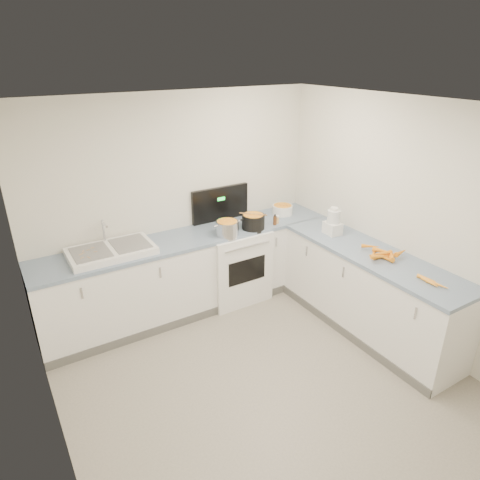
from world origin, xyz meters
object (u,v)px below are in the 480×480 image
extract_bottle (275,221)px  spice_jar (277,220)px  steel_pot (227,229)px  mixing_bowl (282,210)px  food_processor (333,223)px  stove (233,262)px  sink (111,251)px  black_pot (253,222)px

extract_bottle → spice_jar: extract_bottle is taller
steel_pot → mixing_bowl: steel_pot is taller
steel_pot → food_processor: 1.21m
stove → food_processor: size_ratio=4.23×
sink → mixing_bowl: sink is taller
stove → black_pot: stove is taller
sink → extract_bottle: (1.93, -0.22, 0.02)m
black_pot → food_processor: 0.92m
stove → spice_jar: bearing=-18.5°
mixing_bowl → spice_jar: mixing_bowl is taller
steel_pot → spice_jar: size_ratio=3.16×
stove → mixing_bowl: stove is taller
stove → sink: stove is taller
spice_jar → food_processor: size_ratio=0.26×
sink → stove: bearing=-0.6°
steel_pot → black_pot: size_ratio=0.97×
mixing_bowl → extract_bottle: size_ratio=2.40×
mixing_bowl → black_pot: bearing=-160.3°
spice_jar → food_processor: food_processor is taller
steel_pot → spice_jar: steel_pot is taller
mixing_bowl → extract_bottle: (-0.30, -0.25, -0.01)m
steel_pot → extract_bottle: size_ratio=2.39×
steel_pot → food_processor: food_processor is taller
food_processor → spice_jar: bearing=120.2°
sink → steel_pot: (1.28, -0.20, 0.04)m
stove → extract_bottle: (0.48, -0.20, 0.52)m
stove → sink: bearing=179.4°
extract_bottle → sink: bearing=173.5°
extract_bottle → food_processor: 0.71m
sink → extract_bottle: size_ratio=7.92×
black_pot → extract_bottle: size_ratio=2.48×
stove → extract_bottle: bearing=-23.1°
black_pot → mixing_bowl: bearing=19.7°
steel_pot → extract_bottle: (0.65, -0.02, -0.02)m
mixing_bowl → steel_pot: bearing=-166.6°
sink → black_pot: bearing=-6.3°
sink → food_processor: bearing=-18.8°
black_pot → mixing_bowl: 0.62m
sink → mixing_bowl: 2.23m
sink → spice_jar: sink is taller
black_pot → extract_bottle: black_pot is taller
stove → steel_pot: bearing=-133.8°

